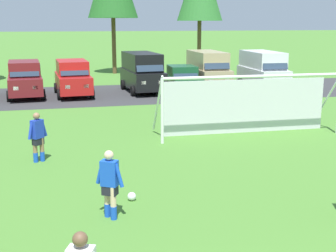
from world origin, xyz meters
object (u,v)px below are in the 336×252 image
at_px(soccer_ball, 132,196).
at_px(player_winger_left, 110,185).
at_px(parked_car_slot_far_right, 263,69).
at_px(parked_car_slot_center_right, 182,79).
at_px(soccer_goal, 247,102).
at_px(parked_car_slot_right, 208,69).
at_px(parked_car_slot_left, 25,79).
at_px(parked_car_slot_center_left, 73,78).
at_px(player_midfield_center, 38,137).
at_px(parked_car_slot_center, 142,71).

bearing_deg(soccer_ball, player_winger_left, -124.83).
height_order(player_winger_left, parked_car_slot_far_right, parked_car_slot_far_right).
bearing_deg(parked_car_slot_center_right, parked_car_slot_far_right, 3.75).
bearing_deg(player_winger_left, soccer_goal, 47.51).
bearing_deg(parked_car_slot_right, parked_car_slot_far_right, -14.86).
relative_size(soccer_ball, player_winger_left, 0.13).
xyz_separation_m(soccer_ball, parked_car_slot_left, (-3.68, 17.74, 1.00)).
distance_m(soccer_ball, parked_car_slot_left, 18.14).
bearing_deg(parked_car_slot_center_left, soccer_goal, -60.74).
height_order(soccer_ball, player_midfield_center, player_midfield_center).
distance_m(player_midfield_center, player_winger_left, 5.23).
bearing_deg(soccer_goal, parked_car_slot_center_left, 119.26).
bearing_deg(player_winger_left, parked_car_slot_center_left, 90.62).
bearing_deg(parked_car_slot_center_right, parked_car_slot_center, 159.87).
xyz_separation_m(player_midfield_center, parked_car_slot_center, (6.01, 14.09, 0.52)).
bearing_deg(player_winger_left, parked_car_slot_far_right, 56.12).
height_order(parked_car_slot_center, parked_car_slot_center_right, parked_car_slot_center).
xyz_separation_m(soccer_goal, parked_car_slot_far_right, (6.09, 11.58, 0.05)).
height_order(soccer_ball, soccer_goal, soccer_goal).
distance_m(parked_car_slot_left, parked_car_slot_center, 7.28).
relative_size(parked_car_slot_left, parked_car_slot_right, 0.98).
distance_m(parked_car_slot_center, parked_car_slot_far_right, 8.20).
xyz_separation_m(parked_car_slot_center_left, parked_car_slot_center, (4.43, 0.45, 0.23)).
height_order(player_winger_left, parked_car_slot_center_right, parked_car_slot_center_right).
distance_m(soccer_ball, player_winger_left, 1.34).
bearing_deg(parked_car_slot_center, player_winger_left, -102.54).
bearing_deg(parked_car_slot_center_left, parked_car_slot_left, 177.83).
bearing_deg(parked_car_slot_far_right, parked_car_slot_center, 176.32).
xyz_separation_m(player_winger_left, parked_car_slot_center, (4.23, 19.01, 0.52)).
bearing_deg(player_midfield_center, parked_car_slot_center, 66.89).
relative_size(parked_car_slot_right, parked_car_slot_far_right, 0.99).
relative_size(parked_car_slot_center_right, parked_car_slot_right, 0.89).
relative_size(player_midfield_center, parked_car_slot_left, 0.35).
relative_size(soccer_ball, parked_car_slot_center_left, 0.05).
relative_size(player_midfield_center, parked_car_slot_center, 0.33).
height_order(parked_car_slot_center_left, parked_car_slot_right, parked_car_slot_right).
bearing_deg(parked_car_slot_far_right, parked_car_slot_center_left, 179.66).
xyz_separation_m(player_winger_left, parked_car_slot_center_left, (-0.20, 18.56, 0.29)).
xyz_separation_m(player_midfield_center, parked_car_slot_far_right, (14.20, 13.57, 0.52)).
bearing_deg(parked_car_slot_right, player_winger_left, -114.38).
bearing_deg(parked_car_slot_far_right, soccer_ball, -123.83).
bearing_deg(parked_car_slot_center_right, parked_car_slot_left, 176.71).
relative_size(parked_car_slot_center, parked_car_slot_far_right, 1.01).
distance_m(player_winger_left, parked_car_slot_center, 19.48).
distance_m(soccer_ball, soccer_goal, 8.33).
relative_size(parked_car_slot_left, parked_car_slot_center_left, 1.00).
bearing_deg(soccer_goal, player_midfield_center, -166.23).
xyz_separation_m(player_midfield_center, parked_car_slot_center_right, (8.47, 13.19, 0.05)).
distance_m(parked_car_slot_left, parked_car_slot_right, 11.87).
bearing_deg(soccer_ball, soccer_goal, 46.46).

